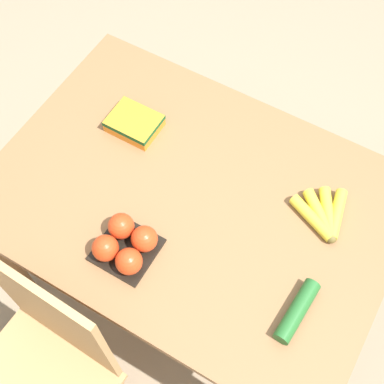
{
  "coord_description": "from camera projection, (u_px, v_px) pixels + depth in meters",
  "views": [
    {
      "loc": [
        -0.4,
        0.69,
        2.17
      ],
      "look_at": [
        0.0,
        0.0,
        0.76
      ],
      "focal_mm": 50.0,
      "sensor_mm": 36.0,
      "label": 1
    }
  ],
  "objects": [
    {
      "name": "ground_plane",
      "position": [
        192.0,
        280.0,
        2.28
      ],
      "size": [
        12.0,
        12.0,
        0.0
      ],
      "primitive_type": "plane",
      "color": "gray"
    },
    {
      "name": "dining_table",
      "position": [
        192.0,
        212.0,
        1.73
      ],
      "size": [
        1.25,
        0.89,
        0.73
      ],
      "color": "olive",
      "rests_on": "ground_plane"
    },
    {
      "name": "chair",
      "position": [
        44.0,
        370.0,
        1.61
      ],
      "size": [
        0.43,
        0.42,
        1.0
      ],
      "rotation": [
        0.0,
        0.0,
        3.1
      ],
      "color": "tan",
      "rests_on": "ground_plane"
    },
    {
      "name": "banana_bunch",
      "position": [
        324.0,
        216.0,
        1.59
      ],
      "size": [
        0.18,
        0.18,
        0.04
      ],
      "color": "brown",
      "rests_on": "dining_table"
    },
    {
      "name": "tomato_pack",
      "position": [
        125.0,
        244.0,
        1.52
      ],
      "size": [
        0.17,
        0.17,
        0.09
      ],
      "color": "black",
      "rests_on": "dining_table"
    },
    {
      "name": "carrot_bag",
      "position": [
        134.0,
        123.0,
        1.75
      ],
      "size": [
        0.16,
        0.13,
        0.05
      ],
      "color": "orange",
      "rests_on": "dining_table"
    },
    {
      "name": "cucumber_near",
      "position": [
        297.0,
        311.0,
        1.44
      ],
      "size": [
        0.06,
        0.19,
        0.05
      ],
      "color": "#236028",
      "rests_on": "dining_table"
    }
  ]
}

